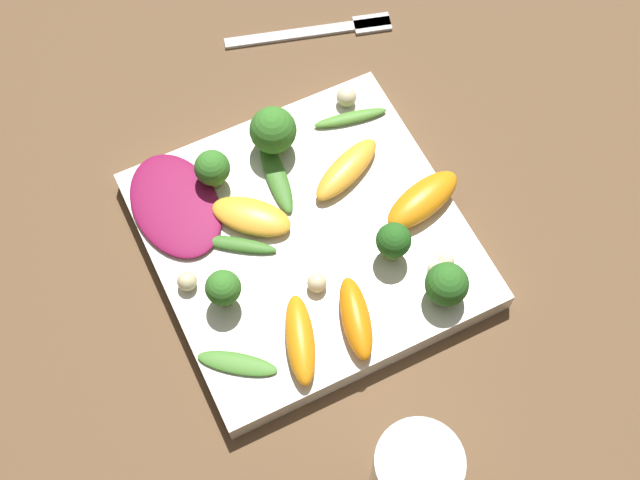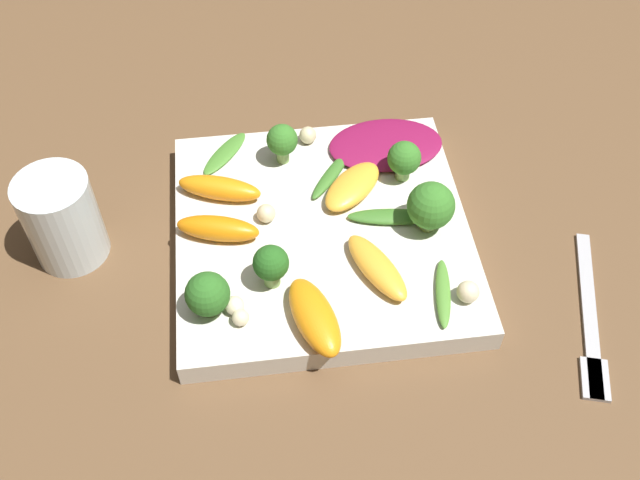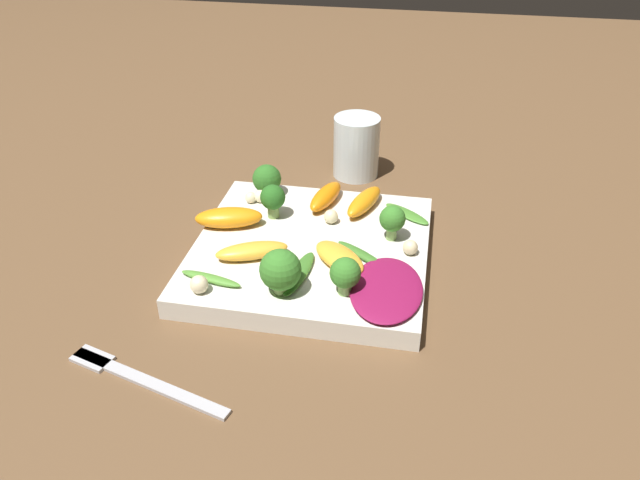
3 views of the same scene
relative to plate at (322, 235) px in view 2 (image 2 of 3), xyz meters
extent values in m
plane|color=brown|center=(0.00, 0.00, -0.01)|extent=(2.40, 2.40, 0.00)
cube|color=silver|center=(0.00, 0.00, 0.00)|extent=(0.25, 0.25, 0.02)
cylinder|color=silver|center=(-0.22, 0.02, 0.03)|extent=(0.06, 0.06, 0.08)
cube|color=#B2B2B7|center=(0.21, -0.10, -0.01)|extent=(0.06, 0.16, 0.01)
cube|color=#B2B2B7|center=(0.19, -0.16, -0.01)|extent=(0.03, 0.04, 0.01)
ellipsoid|color=maroon|center=(0.07, 0.09, 0.02)|extent=(0.11, 0.07, 0.01)
ellipsoid|color=orange|center=(-0.08, 0.05, 0.02)|extent=(0.08, 0.05, 0.02)
ellipsoid|color=orange|center=(-0.02, -0.10, 0.02)|extent=(0.05, 0.08, 0.02)
ellipsoid|color=#FCAD33|center=(0.03, 0.04, 0.02)|extent=(0.07, 0.07, 0.02)
ellipsoid|color=orange|center=(-0.09, 0.00, 0.02)|extent=(0.07, 0.04, 0.02)
ellipsoid|color=#FCAD33|center=(0.04, -0.06, 0.02)|extent=(0.05, 0.08, 0.02)
cylinder|color=#7A9E51|center=(-0.05, -0.05, 0.02)|extent=(0.01, 0.01, 0.02)
sphere|color=#26601E|center=(-0.05, -0.05, 0.04)|extent=(0.03, 0.03, 0.03)
cylinder|color=#84AD5B|center=(0.08, 0.05, 0.02)|extent=(0.01, 0.01, 0.02)
sphere|color=#387A28|center=(0.08, 0.05, 0.04)|extent=(0.03, 0.03, 0.03)
cylinder|color=#7A9E51|center=(-0.10, -0.07, 0.02)|extent=(0.01, 0.01, 0.01)
sphere|color=#2D6B23|center=(-0.10, -0.07, 0.03)|extent=(0.04, 0.04, 0.04)
cylinder|color=#84AD5B|center=(-0.03, 0.08, 0.02)|extent=(0.01, 0.01, 0.02)
sphere|color=#387A28|center=(-0.03, 0.08, 0.04)|extent=(0.03, 0.03, 0.03)
cylinder|color=#7A9E51|center=(0.09, -0.01, 0.02)|extent=(0.01, 0.01, 0.02)
sphere|color=#387A28|center=(0.09, -0.01, 0.04)|extent=(0.04, 0.04, 0.04)
ellipsoid|color=#47842D|center=(-0.08, 0.10, 0.01)|extent=(0.05, 0.06, 0.00)
ellipsoid|color=#3D7528|center=(0.02, 0.06, 0.01)|extent=(0.05, 0.06, 0.01)
ellipsoid|color=#3D7528|center=(0.06, 0.00, 0.01)|extent=(0.08, 0.03, 0.01)
ellipsoid|color=#518E33|center=(0.09, -0.08, 0.01)|extent=(0.02, 0.07, 0.01)
sphere|color=beige|center=(-0.05, 0.01, 0.02)|extent=(0.02, 0.02, 0.02)
sphere|color=beige|center=(0.00, 0.11, 0.02)|extent=(0.02, 0.02, 0.02)
sphere|color=beige|center=(0.10, -0.09, 0.02)|extent=(0.02, 0.02, 0.02)
sphere|color=beige|center=(-0.07, -0.09, 0.02)|extent=(0.01, 0.01, 0.01)
sphere|color=beige|center=(-0.08, -0.08, 0.02)|extent=(0.02, 0.02, 0.02)
camera|label=1|loc=(-0.31, 0.14, 0.67)|focal=50.00mm
camera|label=2|loc=(-0.05, -0.41, 0.50)|focal=42.00mm
camera|label=3|loc=(0.55, 0.11, 0.38)|focal=35.00mm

